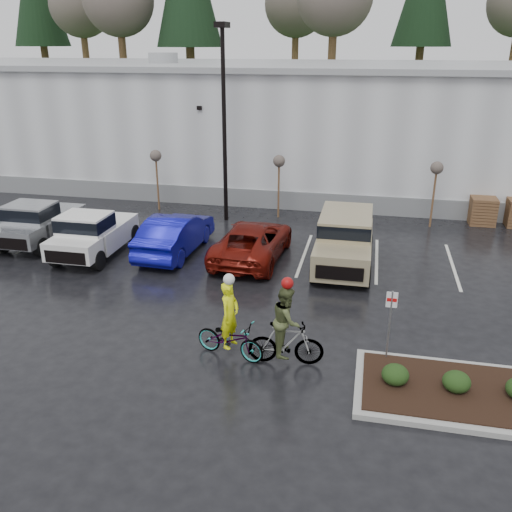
% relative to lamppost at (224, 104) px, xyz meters
% --- Properties ---
extents(ground, '(120.00, 120.00, 0.00)m').
position_rel_lamppost_xyz_m(ground, '(4.00, -12.00, -5.69)').
color(ground, black).
rests_on(ground, ground).
extents(warehouse, '(60.50, 15.50, 7.20)m').
position_rel_lamppost_xyz_m(warehouse, '(4.00, 9.99, -2.04)').
color(warehouse, '#BABCBF').
rests_on(warehouse, ground).
extents(wooded_ridge, '(80.00, 25.00, 6.00)m').
position_rel_lamppost_xyz_m(wooded_ridge, '(4.00, 33.00, -2.69)').
color(wooded_ridge, '#1E3D19').
rests_on(wooded_ridge, ground).
extents(lamppost, '(0.50, 1.00, 9.22)m').
position_rel_lamppost_xyz_m(lamppost, '(0.00, 0.00, 0.00)').
color(lamppost, black).
rests_on(lamppost, ground).
extents(sapling_west, '(0.60, 0.60, 3.20)m').
position_rel_lamppost_xyz_m(sapling_west, '(-4.00, 1.00, -2.96)').
color(sapling_west, '#553522').
rests_on(sapling_west, ground).
extents(sapling_mid, '(0.60, 0.60, 3.20)m').
position_rel_lamppost_xyz_m(sapling_mid, '(2.50, 1.00, -2.96)').
color(sapling_mid, '#553522').
rests_on(sapling_mid, ground).
extents(sapling_east, '(0.60, 0.60, 3.20)m').
position_rel_lamppost_xyz_m(sapling_east, '(10.00, 1.00, -2.96)').
color(sapling_east, '#553522').
rests_on(sapling_east, ground).
extents(pallet_stack_a, '(1.20, 1.20, 1.35)m').
position_rel_lamppost_xyz_m(pallet_stack_a, '(12.50, 2.00, -5.01)').
color(pallet_stack_a, '#553522').
rests_on(pallet_stack_a, ground).
extents(shrub_a, '(0.70, 0.70, 0.52)m').
position_rel_lamppost_xyz_m(shrub_a, '(8.00, -13.00, -5.27)').
color(shrub_a, black).
rests_on(shrub_a, curb_island).
extents(shrub_b, '(0.70, 0.70, 0.52)m').
position_rel_lamppost_xyz_m(shrub_b, '(9.50, -13.00, -5.27)').
color(shrub_b, black).
rests_on(shrub_b, curb_island).
extents(fire_lane_sign, '(0.30, 0.05, 2.20)m').
position_rel_lamppost_xyz_m(fire_lane_sign, '(7.80, -11.80, -4.28)').
color(fire_lane_sign, gray).
rests_on(fire_lane_sign, ground).
extents(pickup_silver, '(2.10, 5.20, 1.96)m').
position_rel_lamppost_xyz_m(pickup_silver, '(-7.18, -4.67, -4.71)').
color(pickup_silver, '#A4A7AB').
rests_on(pickup_silver, ground).
extents(pickup_white, '(2.10, 5.20, 1.96)m').
position_rel_lamppost_xyz_m(pickup_white, '(-4.12, -5.57, -4.71)').
color(pickup_white, white).
rests_on(pickup_white, ground).
extents(car_blue, '(1.99, 5.18, 1.68)m').
position_rel_lamppost_xyz_m(car_blue, '(-0.89, -4.89, -4.84)').
color(car_blue, '#0E0E9B').
rests_on(car_blue, ground).
extents(car_red, '(2.76, 5.55, 1.51)m').
position_rel_lamppost_xyz_m(car_red, '(2.44, -4.87, -4.93)').
color(car_red, '#6A1109').
rests_on(car_red, ground).
extents(suv_tan, '(2.20, 5.10, 2.06)m').
position_rel_lamppost_xyz_m(suv_tan, '(6.18, -4.95, -4.66)').
color(suv_tan, tan).
rests_on(suv_tan, ground).
extents(cyclist_hivis, '(2.23, 1.27, 2.56)m').
position_rel_lamppost_xyz_m(cyclist_hivis, '(3.46, -12.39, -4.90)').
color(cyclist_hivis, '#3F3F44').
rests_on(cyclist_hivis, ground).
extents(cyclist_olive, '(2.06, 1.01, 2.61)m').
position_rel_lamppost_xyz_m(cyclist_olive, '(5.06, -12.42, -4.75)').
color(cyclist_olive, '#3F3F44').
rests_on(cyclist_olive, ground).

